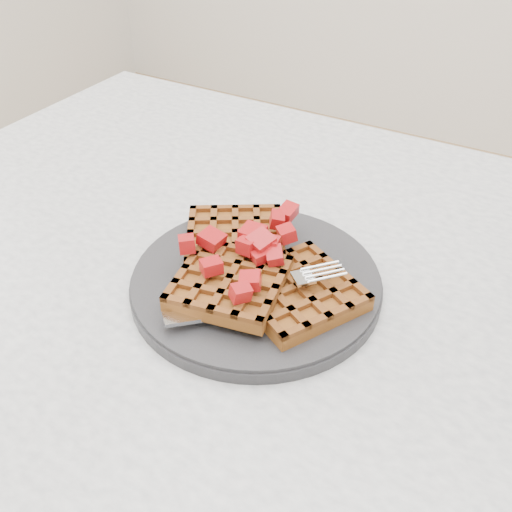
% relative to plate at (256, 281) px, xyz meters
% --- Properties ---
extents(table, '(1.20, 0.80, 0.75)m').
position_rel_plate_xyz_m(table, '(0.08, 0.01, -0.12)').
color(table, silver).
rests_on(table, ground).
extents(plate, '(0.25, 0.25, 0.02)m').
position_rel_plate_xyz_m(plate, '(0.00, 0.00, 0.00)').
color(plate, '#252528').
rests_on(plate, table).
extents(waffles, '(0.23, 0.20, 0.03)m').
position_rel_plate_xyz_m(waffles, '(0.00, -0.00, 0.02)').
color(waffles, brown).
rests_on(waffles, plate).
extents(strawberry_pile, '(0.15, 0.15, 0.02)m').
position_rel_plate_xyz_m(strawberry_pile, '(-0.00, -0.00, 0.05)').
color(strawberry_pile, '#900006').
rests_on(strawberry_pile, waffles).
extents(fork, '(0.14, 0.15, 0.02)m').
position_rel_plate_xyz_m(fork, '(0.03, -0.03, 0.02)').
color(fork, silver).
rests_on(fork, plate).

